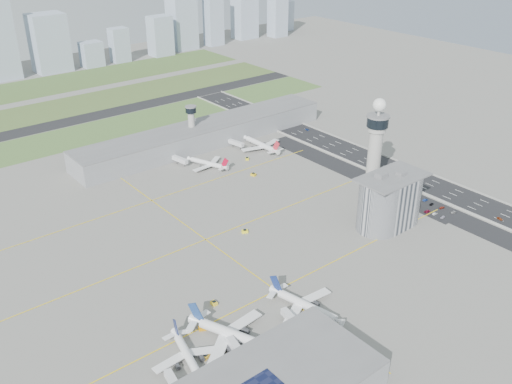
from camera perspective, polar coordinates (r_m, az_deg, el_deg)
ground at (r=319.72m, az=3.95°, el=-4.61°), size 1000.00×1000.00×0.00m
grass_strip_0 at (r=484.55m, az=-16.23°, el=5.68°), size 480.00×50.00×0.08m
grass_strip_1 at (r=551.22m, az=-19.45°, el=7.75°), size 480.00×60.00×0.08m
grass_strip_2 at (r=624.43m, az=-22.13°, el=9.45°), size 480.00×70.00×0.08m
runway at (r=517.15m, az=-17.92°, el=6.77°), size 480.00×22.00×0.10m
highway at (r=398.25m, az=16.26°, el=1.01°), size 28.00×500.00×0.10m
barrier_left at (r=387.48m, az=15.05°, el=0.52°), size 0.60×500.00×1.20m
barrier_right at (r=408.77m, az=17.43°, el=1.61°), size 0.60×500.00×1.20m
landside_road at (r=374.48m, az=15.22°, el=-0.56°), size 18.00×260.00×0.08m
parking_lot at (r=367.10m, az=16.51°, el=-1.32°), size 20.00×44.00×0.10m
taxiway_line_h_0 at (r=278.97m, az=2.01°, el=-9.83°), size 260.00×0.60×0.01m
taxiway_line_h_1 at (r=318.71m, az=-5.06°, el=-4.77°), size 260.00×0.60×0.01m
taxiway_line_h_2 at (r=364.04m, az=-10.39°, el=-0.84°), size 260.00×0.60×0.01m
taxiway_line_v at (r=318.71m, az=-5.06°, el=-4.77°), size 0.60×260.00×0.01m
control_tower at (r=356.66m, az=11.85°, el=4.63°), size 14.00×14.00×64.50m
secondary_tower at (r=436.28m, az=-6.47°, el=6.90°), size 8.60×8.60×31.90m
admin_building at (r=333.69m, az=13.21°, el=-0.87°), size 42.00×24.00×33.50m
terminal_pier at (r=443.57m, az=-5.17°, el=5.80°), size 210.00×32.00×15.80m
airplane_near_a at (r=239.79m, az=-6.75°, el=-15.75°), size 37.61×41.67×10.03m
airplane_near_b at (r=246.78m, az=-2.09°, el=-13.66°), size 53.11×56.84×12.75m
airplane_near_c at (r=263.81m, az=5.14°, el=-10.85°), size 42.58×47.27×11.43m
airplane_far_a at (r=403.99m, az=-4.94°, el=3.18°), size 40.29×43.38×9.84m
airplane_far_b at (r=433.37m, az=0.45°, el=5.10°), size 35.50×41.71×11.64m
jet_bridge_near_1 at (r=237.87m, az=-1.10°, el=-16.67°), size 5.39×14.31×5.70m
jet_bridge_near_2 at (r=252.52m, az=4.44°, el=-13.68°), size 5.39×14.31×5.70m
jet_bridge_far_0 at (r=414.37m, az=-8.24°, el=3.31°), size 5.39×14.31×5.70m
jet_bridge_far_1 at (r=439.52m, az=-2.67°, el=4.97°), size 5.39×14.31×5.70m
tug_0 at (r=243.96m, az=-5.06°, el=-16.04°), size 3.94×3.20×1.99m
tug_1 at (r=257.34m, az=-5.38°, el=-13.35°), size 4.00×3.43×1.96m
tug_2 at (r=270.55m, az=-4.22°, el=-10.99°), size 2.31×3.28×1.87m
tug_3 at (r=323.56m, az=-1.13°, el=-3.92°), size 4.19×3.67×2.03m
tug_4 at (r=390.50m, az=-0.26°, el=1.79°), size 3.28×4.05×2.05m
tug_5 at (r=415.45m, az=-0.89°, el=3.38°), size 3.89×4.12×1.97m
car_lot_0 at (r=356.03m, az=18.17°, el=-2.39°), size 3.84×1.89×1.26m
car_lot_1 at (r=358.41m, az=17.46°, el=-2.07°), size 3.81×1.49×1.24m
car_lot_2 at (r=359.72m, az=16.76°, el=-1.85°), size 4.74×2.34×1.29m
car_lot_3 at (r=364.01m, az=15.88°, el=-1.37°), size 4.68×2.39×1.30m
car_lot_4 at (r=369.45m, az=14.60°, el=-0.76°), size 3.80×1.81×1.26m
car_lot_5 at (r=372.79m, az=13.70°, el=-0.39°), size 3.79×1.48×1.23m
car_lot_6 at (r=363.84m, az=19.16°, el=-1.91°), size 4.20×2.17×1.13m
car_lot_7 at (r=366.81m, az=18.10°, el=-1.49°), size 4.17×2.18×1.16m
car_lot_8 at (r=369.02m, az=17.15°, el=-1.15°), size 3.90×2.10×1.26m
car_lot_9 at (r=372.91m, az=16.58°, el=-0.76°), size 3.96×1.59×1.28m
car_lot_10 at (r=375.14m, az=15.61°, el=-0.46°), size 4.60×2.48×1.23m
car_lot_11 at (r=379.47m, az=14.71°, el=-0.02°), size 4.04×2.01×1.13m
car_hw_0 at (r=366.05m, az=23.21°, el=-2.47°), size 1.97×3.97×1.30m
car_hw_1 at (r=418.45m, az=12.05°, el=2.87°), size 1.72×3.59×1.13m
car_hw_2 at (r=473.47m, az=5.14°, el=6.24°), size 1.93×4.15×1.15m
car_hw_4 at (r=506.92m, az=-0.71°, el=7.76°), size 1.46×3.27×1.09m
skyline_bldg_8 at (r=663.48m, az=-24.18°, el=13.78°), size 26.33×21.06×83.39m
skyline_bldg_9 at (r=680.54m, az=-19.98°, el=13.85°), size 36.96×29.57×62.11m
skyline_bldg_10 at (r=691.29m, az=-16.11°, el=13.10°), size 23.01×18.41×27.75m
skyline_bldg_11 at (r=703.75m, az=-13.50°, el=14.11°), size 20.22×16.18×38.97m
skyline_bldg_12 at (r=725.52m, az=-9.55°, el=15.15°), size 26.14×20.92×46.89m
skyline_bldg_13 at (r=752.08m, az=-7.45°, el=17.03°), size 32.26×25.81×81.20m
skyline_bldg_14 at (r=770.90m, az=-4.28°, el=16.94°), size 21.59×17.28×68.75m
skyline_bldg_15 at (r=812.49m, az=-1.15°, el=17.33°), size 30.25×24.20×63.40m
skyline_bldg_16 at (r=823.59m, az=2.19°, el=17.73°), size 23.04×18.43×71.56m
skyline_bldg_17 at (r=870.15m, az=2.85°, el=17.19°), size 22.64×18.11×41.06m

